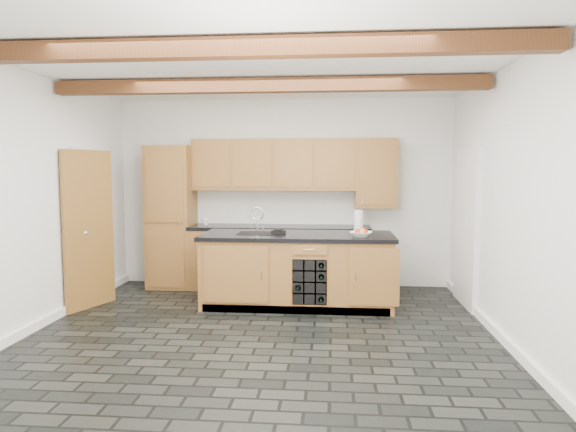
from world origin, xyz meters
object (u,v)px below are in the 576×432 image
object	(u,v)px
fruit_bowl	(361,234)
paper_towel	(359,221)
island	(298,270)
kitchen_scale	(278,232)

from	to	relation	value
fruit_bowl	paper_towel	world-z (taller)	paper_towel
island	fruit_bowl	xyz separation A→B (m)	(0.79, -0.21, 0.50)
island	kitchen_scale	size ratio (longest dim) A/B	13.05
kitchen_scale	paper_towel	distance (m)	1.11
island	fruit_bowl	world-z (taller)	fruit_bowl
kitchen_scale	paper_towel	xyz separation A→B (m)	(1.05, 0.33, 0.12)
island	kitchen_scale	distance (m)	0.55
island	fruit_bowl	size ratio (longest dim) A/B	9.13
kitchen_scale	fruit_bowl	world-z (taller)	fruit_bowl
paper_towel	kitchen_scale	bearing A→B (deg)	-162.36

